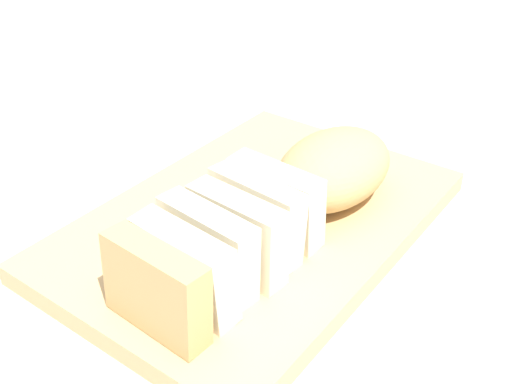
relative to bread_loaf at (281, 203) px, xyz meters
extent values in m
plane|color=beige|center=(-0.01, -0.04, -0.07)|extent=(3.00, 3.00, 0.00)
cube|color=tan|center=(-0.01, -0.04, -0.05)|extent=(0.46, 0.32, 0.03)
ellipsoid|color=tan|center=(-0.10, 0.01, 0.00)|extent=(0.17, 0.12, 0.08)
cube|color=beige|center=(0.00, -0.01, 0.00)|extent=(0.04, 0.11, 0.08)
cube|color=beige|center=(0.04, -0.01, 0.00)|extent=(0.04, 0.11, 0.08)
cube|color=beige|center=(0.07, 0.00, 0.00)|extent=(0.04, 0.11, 0.08)
cube|color=beige|center=(0.11, -0.01, 0.00)|extent=(0.04, 0.11, 0.08)
cube|color=beige|center=(0.14, -0.01, 0.00)|extent=(0.04, 0.11, 0.08)
cube|color=tan|center=(0.18, -0.01, 0.00)|extent=(0.04, 0.11, 0.08)
cube|color=silver|center=(0.05, -0.06, -0.04)|extent=(0.19, 0.08, 0.00)
cylinder|color=#593319|center=(-0.07, -0.10, -0.03)|extent=(0.05, 0.04, 0.02)
cube|color=silver|center=(-0.05, -0.09, -0.03)|extent=(0.02, 0.02, 0.02)
sphere|color=#A8753D|center=(-0.03, -0.11, -0.04)|extent=(0.01, 0.01, 0.01)
sphere|color=#A8753D|center=(-0.03, 0.02, -0.04)|extent=(0.01, 0.01, 0.01)
sphere|color=#A8753D|center=(-0.06, -0.03, -0.04)|extent=(0.00, 0.00, 0.00)
sphere|color=#A8753D|center=(0.05, -0.03, -0.04)|extent=(0.01, 0.01, 0.01)
camera|label=1|loc=(0.45, 0.30, 0.36)|focal=43.36mm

